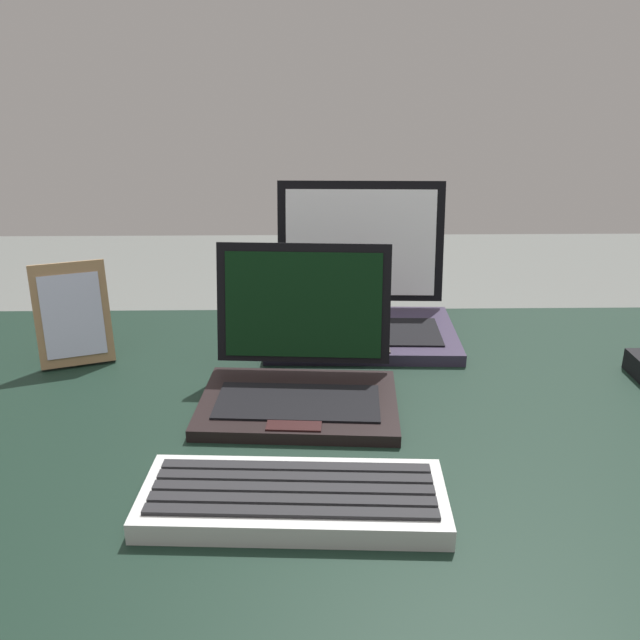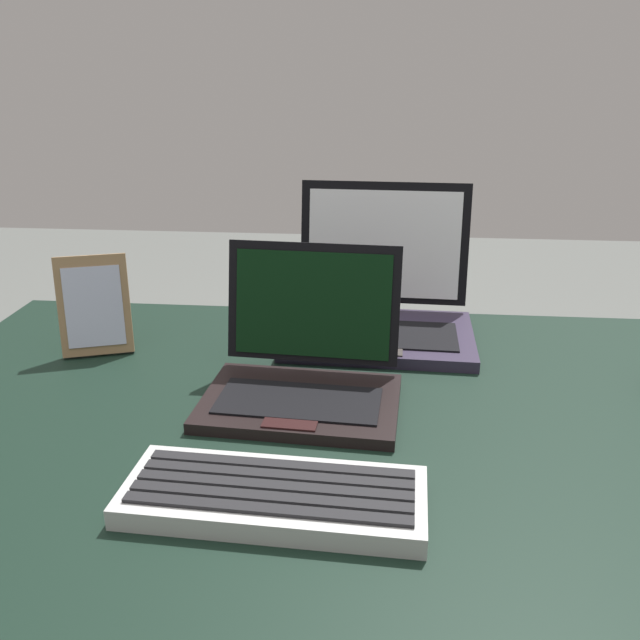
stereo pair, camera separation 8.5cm
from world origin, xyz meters
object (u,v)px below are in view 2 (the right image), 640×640
(laptop_rear, at_px, (380,306))
(external_keyboard, at_px, (274,496))
(laptop_front, at_px, (304,371))
(photo_frame, at_px, (94,306))

(laptop_rear, xyz_separation_m, external_keyboard, (-0.11, -0.51, -0.04))
(laptop_front, bearing_deg, photo_frame, 160.11)
(external_keyboard, bearing_deg, laptop_rear, 77.79)
(photo_frame, bearing_deg, laptop_rear, 15.39)
(external_keyboard, bearing_deg, photo_frame, 132.58)
(external_keyboard, xyz_separation_m, photo_frame, (-0.35, 0.38, 0.07))
(laptop_front, distance_m, laptop_rear, 0.28)
(laptop_front, height_order, external_keyboard, laptop_front)
(laptop_rear, distance_m, external_keyboard, 0.52)
(photo_frame, bearing_deg, external_keyboard, -47.42)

